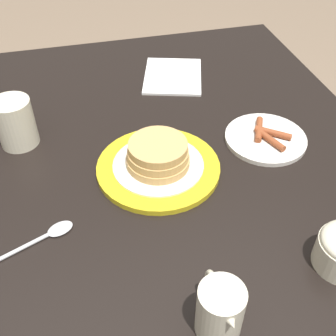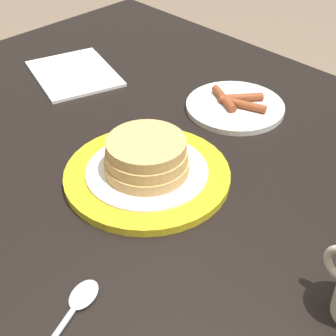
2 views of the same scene
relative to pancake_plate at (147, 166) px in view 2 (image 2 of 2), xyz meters
name	(u,v)px [view 2 (image 2 of 2)]	position (x,y,z in m)	size (l,w,h in m)	color
dining_table	(156,267)	(-0.06, 0.04, -0.14)	(1.30, 1.05, 0.76)	black
pancake_plate	(147,166)	(0.00, 0.00, 0.00)	(0.24, 0.24, 0.07)	gold
side_plate_bacon	(235,106)	(0.04, -0.24, -0.02)	(0.17, 0.17, 0.02)	silver
napkin	(74,74)	(0.34, -0.12, -0.02)	(0.22, 0.19, 0.01)	white
spoon	(71,313)	(-0.12, 0.22, -0.02)	(0.08, 0.16, 0.01)	silver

